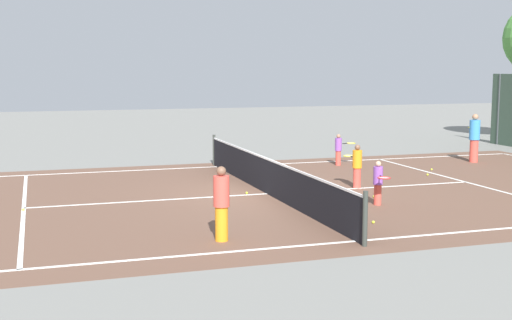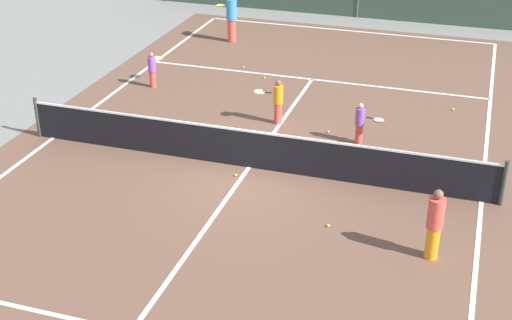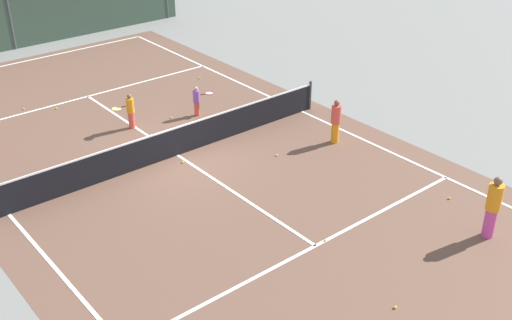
{
  "view_description": "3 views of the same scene",
  "coord_description": "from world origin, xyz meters",
  "px_view_note": "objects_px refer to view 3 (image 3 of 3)",
  "views": [
    {
      "loc": [
        17.66,
        -6.03,
        3.46
      ],
      "look_at": [
        1.25,
        -0.73,
        1.14
      ],
      "focal_mm": 48.06,
      "sensor_mm": 36.0,
      "label": 1
    },
    {
      "loc": [
        4.99,
        -14.92,
        8.2
      ],
      "look_at": [
        0.43,
        -0.78,
        0.65
      ],
      "focal_mm": 50.78,
      "sensor_mm": 36.0,
      "label": 2
    },
    {
      "loc": [
        -9.45,
        -15.51,
        9.51
      ],
      "look_at": [
        1.06,
        -2.73,
        0.6
      ],
      "focal_mm": 44.13,
      "sensor_mm": 36.0,
      "label": 3
    }
  ],
  "objects_px": {
    "tennis_ball_0": "(24,109)",
    "tennis_ball_4": "(395,307)",
    "player_0": "(197,100)",
    "tennis_ball_7": "(449,198)",
    "player_1": "(336,121)",
    "player_4": "(130,111)",
    "tennis_ball_2": "(277,155)",
    "tennis_ball_9": "(183,162)",
    "tennis_ball_8": "(171,118)",
    "tennis_ball_10": "(325,240)",
    "tennis_ball_5": "(57,109)",
    "tennis_ball_6": "(256,111)",
    "tennis_ball_1": "(30,180)",
    "player_3": "(493,207)",
    "tennis_ball_3": "(199,78)"
  },
  "relations": [
    {
      "from": "tennis_ball_3",
      "to": "tennis_ball_5",
      "type": "bearing_deg",
      "value": 172.49
    },
    {
      "from": "player_0",
      "to": "tennis_ball_4",
      "type": "height_order",
      "value": "player_0"
    },
    {
      "from": "tennis_ball_2",
      "to": "tennis_ball_3",
      "type": "relative_size",
      "value": 1.0
    },
    {
      "from": "tennis_ball_7",
      "to": "tennis_ball_8",
      "type": "bearing_deg",
      "value": 107.77
    },
    {
      "from": "player_1",
      "to": "tennis_ball_9",
      "type": "bearing_deg",
      "value": 157.28
    },
    {
      "from": "player_4",
      "to": "tennis_ball_8",
      "type": "relative_size",
      "value": 19.26
    },
    {
      "from": "player_4",
      "to": "tennis_ball_7",
      "type": "distance_m",
      "value": 11.02
    },
    {
      "from": "tennis_ball_9",
      "to": "tennis_ball_5",
      "type": "bearing_deg",
      "value": 101.43
    },
    {
      "from": "tennis_ball_2",
      "to": "tennis_ball_8",
      "type": "relative_size",
      "value": 1.0
    },
    {
      "from": "tennis_ball_0",
      "to": "tennis_ball_4",
      "type": "xyz_separation_m",
      "value": [
        2.18,
        -15.95,
        0.0
      ]
    },
    {
      "from": "tennis_ball_0",
      "to": "tennis_ball_2",
      "type": "bearing_deg",
      "value": -61.0
    },
    {
      "from": "player_0",
      "to": "tennis_ball_7",
      "type": "relative_size",
      "value": 17.06
    },
    {
      "from": "tennis_ball_3",
      "to": "tennis_ball_7",
      "type": "distance_m",
      "value": 12.41
    },
    {
      "from": "tennis_ball_4",
      "to": "tennis_ball_8",
      "type": "height_order",
      "value": "same"
    },
    {
      "from": "tennis_ball_2",
      "to": "player_4",
      "type": "bearing_deg",
      "value": 117.81
    },
    {
      "from": "player_0",
      "to": "player_1",
      "type": "distance_m",
      "value": 5.26
    },
    {
      "from": "player_1",
      "to": "player_4",
      "type": "bearing_deg",
      "value": 131.65
    },
    {
      "from": "player_3",
      "to": "tennis_ball_10",
      "type": "bearing_deg",
      "value": 143.97
    },
    {
      "from": "player_1",
      "to": "tennis_ball_10",
      "type": "distance_m",
      "value": 5.82
    },
    {
      "from": "player_3",
      "to": "tennis_ball_9",
      "type": "bearing_deg",
      "value": 115.16
    },
    {
      "from": "player_4",
      "to": "tennis_ball_9",
      "type": "bearing_deg",
      "value": -90.82
    },
    {
      "from": "player_0",
      "to": "player_3",
      "type": "bearing_deg",
      "value": -82.56
    },
    {
      "from": "tennis_ball_2",
      "to": "tennis_ball_0",
      "type": "bearing_deg",
      "value": 119.0
    },
    {
      "from": "tennis_ball_8",
      "to": "tennis_ball_9",
      "type": "relative_size",
      "value": 1.0
    },
    {
      "from": "tennis_ball_0",
      "to": "tennis_ball_4",
      "type": "bearing_deg",
      "value": -82.21
    },
    {
      "from": "tennis_ball_3",
      "to": "tennis_ball_9",
      "type": "height_order",
      "value": "same"
    },
    {
      "from": "tennis_ball_10",
      "to": "tennis_ball_7",
      "type": "bearing_deg",
      "value": -10.76
    },
    {
      "from": "player_0",
      "to": "player_3",
      "type": "height_order",
      "value": "player_3"
    },
    {
      "from": "player_3",
      "to": "tennis_ball_7",
      "type": "xyz_separation_m",
      "value": [
        0.76,
        1.7,
        -0.87
      ]
    },
    {
      "from": "tennis_ball_8",
      "to": "tennis_ball_10",
      "type": "distance_m",
      "value": 9.03
    },
    {
      "from": "player_4",
      "to": "tennis_ball_2",
      "type": "relative_size",
      "value": 19.26
    },
    {
      "from": "tennis_ball_6",
      "to": "tennis_ball_8",
      "type": "height_order",
      "value": "same"
    },
    {
      "from": "player_4",
      "to": "tennis_ball_6",
      "type": "distance_m",
      "value": 4.64
    },
    {
      "from": "player_1",
      "to": "tennis_ball_3",
      "type": "distance_m",
      "value": 7.79
    },
    {
      "from": "tennis_ball_3",
      "to": "tennis_ball_8",
      "type": "relative_size",
      "value": 1.0
    },
    {
      "from": "player_4",
      "to": "tennis_ball_6",
      "type": "height_order",
      "value": "player_4"
    },
    {
      "from": "player_1",
      "to": "tennis_ball_9",
      "type": "distance_m",
      "value": 5.24
    },
    {
      "from": "tennis_ball_7",
      "to": "tennis_ball_10",
      "type": "relative_size",
      "value": 1.0
    },
    {
      "from": "tennis_ball_1",
      "to": "tennis_ball_9",
      "type": "bearing_deg",
      "value": -25.32
    },
    {
      "from": "tennis_ball_7",
      "to": "player_3",
      "type": "bearing_deg",
      "value": -114.07
    },
    {
      "from": "tennis_ball_2",
      "to": "tennis_ball_4",
      "type": "height_order",
      "value": "same"
    },
    {
      "from": "tennis_ball_6",
      "to": "tennis_ball_9",
      "type": "bearing_deg",
      "value": -159.25
    },
    {
      "from": "tennis_ball_5",
      "to": "tennis_ball_1",
      "type": "bearing_deg",
      "value": -121.86
    },
    {
      "from": "tennis_ball_4",
      "to": "tennis_ball_8",
      "type": "distance_m",
      "value": 11.87
    },
    {
      "from": "player_0",
      "to": "tennis_ball_0",
      "type": "height_order",
      "value": "player_0"
    },
    {
      "from": "player_0",
      "to": "tennis_ball_10",
      "type": "distance_m",
      "value": 8.84
    },
    {
      "from": "player_4",
      "to": "tennis_ball_10",
      "type": "height_order",
      "value": "player_4"
    },
    {
      "from": "player_1",
      "to": "tennis_ball_10",
      "type": "xyz_separation_m",
      "value": [
        -4.29,
        -3.86,
        -0.75
      ]
    },
    {
      "from": "tennis_ball_0",
      "to": "tennis_ball_4",
      "type": "height_order",
      "value": "same"
    },
    {
      "from": "player_1",
      "to": "player_4",
      "type": "distance_m",
      "value": 7.12
    }
  ]
}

